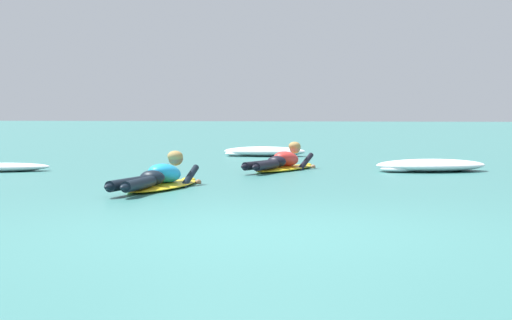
% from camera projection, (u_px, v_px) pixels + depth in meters
% --- Properties ---
extents(ground_plane, '(120.00, 120.00, 0.00)m').
position_uv_depth(ground_plane, '(334.00, 162.00, 17.22)').
color(ground_plane, '#387A75').
extents(surfer_near, '(0.83, 2.56, 0.54)m').
position_uv_depth(surfer_near, '(160.00, 179.00, 11.28)').
color(surfer_near, yellow).
rests_on(surfer_near, ground).
extents(surfer_far, '(1.15, 2.39, 0.54)m').
position_uv_depth(surfer_far, '(282.00, 163.00, 14.70)').
color(surfer_far, yellow).
rests_on(surfer_far, ground).
extents(whitewater_mid_left, '(2.13, 1.50, 0.21)m').
position_uv_depth(whitewater_mid_left, '(431.00, 166.00, 14.52)').
color(whitewater_mid_left, white).
rests_on(whitewater_mid_left, ground).
extents(whitewater_mid_right, '(1.90, 0.88, 0.22)m').
position_uv_depth(whitewater_mid_right, '(265.00, 152.00, 19.28)').
color(whitewater_mid_right, white).
rests_on(whitewater_mid_right, ground).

